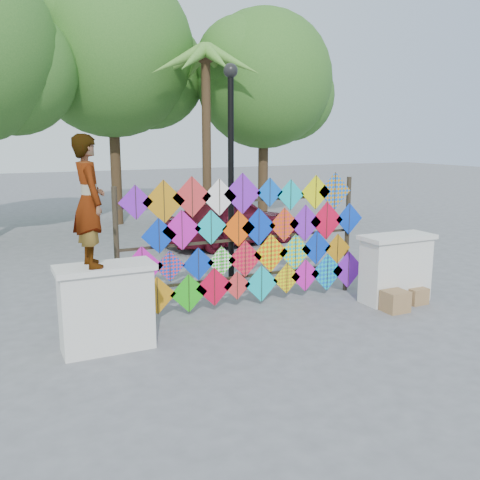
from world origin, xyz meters
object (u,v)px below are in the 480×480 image
at_px(kite_rack, 252,241).
at_px(lamppost, 231,156).
at_px(vendor_woman, 89,201).
at_px(sedan, 232,220).

xyz_separation_m(kite_rack, lamppost, (0.18, 1.28, 1.47)).
distance_m(vendor_woman, sedan, 8.09).
height_order(vendor_woman, sedan, vendor_woman).
xyz_separation_m(vendor_woman, lamppost, (3.17, 2.20, 0.49)).
xyz_separation_m(kite_rack, vendor_woman, (-2.99, -0.92, 0.98)).
bearing_deg(vendor_woman, lamppost, -59.79).
xyz_separation_m(vendor_woman, sedan, (5.02, 6.17, -1.50)).
bearing_deg(sedan, kite_rack, 147.38).
distance_m(kite_rack, sedan, 5.65).
bearing_deg(kite_rack, lamppost, 82.14).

